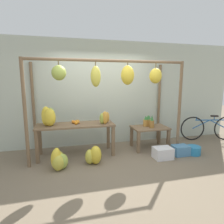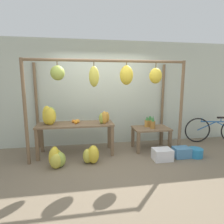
# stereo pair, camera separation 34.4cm
# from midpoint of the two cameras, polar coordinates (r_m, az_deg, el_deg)

# --- Properties ---
(ground_plane) EXTENTS (20.00, 20.00, 0.00)m
(ground_plane) POSITION_cam_midpoint_polar(r_m,az_deg,el_deg) (4.06, -1.87, -16.02)
(ground_plane) COLOR #756651
(shop_wall_back) EXTENTS (8.00, 0.08, 2.80)m
(shop_wall_back) POSITION_cam_midpoint_polar(r_m,az_deg,el_deg) (5.12, -5.43, 5.57)
(shop_wall_back) COLOR #B7C1B2
(shop_wall_back) RESTS_ON ground_plane
(stall_awning) EXTENTS (3.50, 1.18, 2.19)m
(stall_awning) POSITION_cam_midpoint_polar(r_m,az_deg,el_deg) (4.18, -2.61, 8.43)
(stall_awning) COLOR brown
(stall_awning) RESTS_ON ground_plane
(display_table_main) EXTENTS (1.77, 0.61, 0.75)m
(display_table_main) POSITION_cam_midpoint_polar(r_m,az_deg,el_deg) (4.50, -13.15, -5.01)
(display_table_main) COLOR brown
(display_table_main) RESTS_ON ground_plane
(display_table_side) EXTENTS (0.91, 0.59, 0.57)m
(display_table_side) POSITION_cam_midpoint_polar(r_m,az_deg,el_deg) (4.94, 9.45, -5.77)
(display_table_side) COLOR brown
(display_table_side) RESTS_ON ground_plane
(banana_pile_on_table) EXTENTS (0.39, 0.45, 0.43)m
(banana_pile_on_table) POSITION_cam_midpoint_polar(r_m,az_deg,el_deg) (4.48, -20.90, -1.50)
(banana_pile_on_table) COLOR #9EB247
(banana_pile_on_table) RESTS_ON display_table_main
(orange_pile) EXTENTS (0.19, 0.21, 0.09)m
(orange_pile) POSITION_cam_midpoint_polar(r_m,az_deg,el_deg) (4.50, -13.06, -2.99)
(orange_pile) COLOR orange
(orange_pile) RESTS_ON display_table_main
(pineapple_cluster) EXTENTS (0.24, 0.41, 0.32)m
(pineapple_cluster) POSITION_cam_midpoint_polar(r_m,az_deg,el_deg) (4.97, 9.13, -2.88)
(pineapple_cluster) COLOR olive
(pineapple_cluster) RESTS_ON display_table_side
(banana_pile_ground_left) EXTENTS (0.41, 0.41, 0.43)m
(banana_pile_ground_left) POSITION_cam_midpoint_polar(r_m,az_deg,el_deg) (4.04, -18.42, -13.79)
(banana_pile_ground_left) COLOR #9EB247
(banana_pile_ground_left) RESTS_ON ground_plane
(banana_pile_ground_right) EXTENTS (0.36, 0.29, 0.39)m
(banana_pile_ground_right) POSITION_cam_midpoint_polar(r_m,az_deg,el_deg) (4.10, -8.08, -13.04)
(banana_pile_ground_right) COLOR gold
(banana_pile_ground_right) RESTS_ON ground_plane
(fruit_crate_white) EXTENTS (0.41, 0.31, 0.26)m
(fruit_crate_white) POSITION_cam_midpoint_polar(r_m,az_deg,el_deg) (4.45, 13.06, -12.10)
(fruit_crate_white) COLOR silver
(fruit_crate_white) RESTS_ON ground_plane
(blue_bucket) EXTENTS (0.33, 0.33, 0.20)m
(blue_bucket) POSITION_cam_midpoint_polar(r_m,az_deg,el_deg) (4.92, 21.71, -10.79)
(blue_bucket) COLOR teal
(blue_bucket) RESTS_ON ground_plane
(parked_bicycle) EXTENTS (1.68, 0.40, 0.75)m
(parked_bicycle) POSITION_cam_midpoint_polar(r_m,az_deg,el_deg) (6.17, 26.13, -4.38)
(parked_bicycle) COLOR black
(parked_bicycle) RESTS_ON ground_plane
(papaya_pile) EXTENTS (0.30, 0.33, 0.30)m
(papaya_pile) POSITION_cam_midpoint_polar(r_m,az_deg,el_deg) (4.40, -4.52, -1.79)
(papaya_pile) COLOR gold
(papaya_pile) RESTS_ON display_table_main
(fruit_crate_purple) EXTENTS (0.37, 0.28, 0.23)m
(fruit_crate_purple) POSITION_cam_midpoint_polar(r_m,az_deg,el_deg) (4.76, 18.20, -11.04)
(fruit_crate_purple) COLOR #4C84B2
(fruit_crate_purple) RESTS_ON ground_plane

